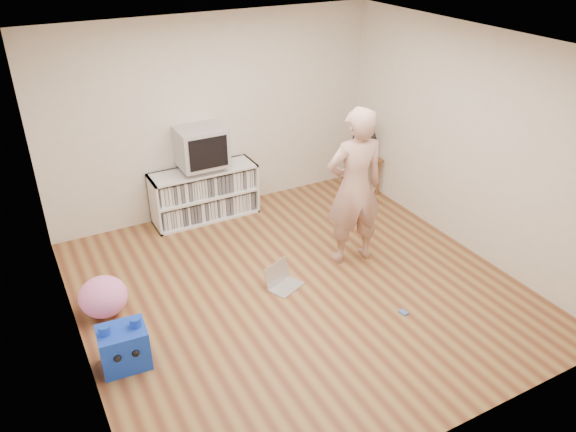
% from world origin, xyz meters
% --- Properties ---
extents(ground, '(4.50, 4.50, 0.00)m').
position_xyz_m(ground, '(0.00, 0.00, 0.00)').
color(ground, brown).
rests_on(ground, ground).
extents(walls, '(4.52, 4.52, 2.60)m').
position_xyz_m(walls, '(0.00, 0.00, 1.30)').
color(walls, beige).
rests_on(walls, ground).
extents(ceiling, '(4.50, 4.50, 0.01)m').
position_xyz_m(ceiling, '(0.00, 0.00, 2.60)').
color(ceiling, white).
rests_on(ceiling, walls).
extents(media_unit, '(1.40, 0.45, 0.70)m').
position_xyz_m(media_unit, '(-0.29, 2.04, 0.35)').
color(media_unit, white).
rests_on(media_unit, ground).
extents(dvd_deck, '(0.45, 0.35, 0.07)m').
position_xyz_m(dvd_deck, '(-0.29, 2.02, 0.73)').
color(dvd_deck, gray).
rests_on(dvd_deck, media_unit).
extents(crt_tv, '(0.60, 0.53, 0.50)m').
position_xyz_m(crt_tv, '(-0.29, 2.02, 1.02)').
color(crt_tv, '#A5A5AA').
rests_on(crt_tv, dvd_deck).
extents(side_table, '(0.42, 0.42, 0.55)m').
position_xyz_m(side_table, '(1.99, 1.65, 0.42)').
color(side_table, brown).
rests_on(side_table, ground).
extents(table_lamp, '(0.34, 0.34, 0.52)m').
position_xyz_m(table_lamp, '(1.99, 1.65, 0.94)').
color(table_lamp, '#333333').
rests_on(table_lamp, side_table).
extents(person, '(0.74, 0.54, 1.87)m').
position_xyz_m(person, '(0.85, 0.24, 0.93)').
color(person, tan).
rests_on(person, ground).
extents(laptop, '(0.45, 0.41, 0.25)m').
position_xyz_m(laptop, '(-0.13, 0.14, 0.07)').
color(laptop, silver).
rests_on(laptop, ground).
extents(playing_cards, '(0.08, 0.10, 0.02)m').
position_xyz_m(playing_cards, '(0.75, -0.90, 0.01)').
color(playing_cards, '#486DC1').
rests_on(playing_cards, ground).
extents(plush_blue, '(0.45, 0.39, 0.49)m').
position_xyz_m(plush_blue, '(-1.95, -0.29, 0.21)').
color(plush_blue, blue).
rests_on(plush_blue, ground).
extents(plush_pink, '(0.64, 0.64, 0.41)m').
position_xyz_m(plush_pink, '(-1.95, 0.56, 0.21)').
color(plush_pink, '#FF84D6').
rests_on(plush_pink, ground).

